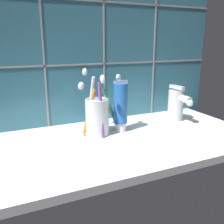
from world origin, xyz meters
The scene contains 5 objects.
sink_counter centered at (0.00, 0.00, 1.00)cm, with size 77.66×39.00×2.00cm, color white.
tile_wall_backsplash centered at (0.01, 19.75, 28.01)cm, with size 87.66×1.72×56.01cm.
toothbrush_cup centered at (-5.52, 6.29, 7.89)cm, with size 14.84×10.78×19.07cm.
toothpaste_tube centered at (1.93, 6.19, 9.68)cm, with size 4.40×4.19×15.44cm.
sink_faucet centered at (24.11, 7.83, 7.79)cm, with size 5.29×10.45×12.08cm.
Camera 1 is at (-29.76, -58.67, 28.35)cm, focal length 40.00 mm.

